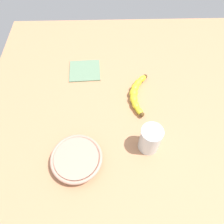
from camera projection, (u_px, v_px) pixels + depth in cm
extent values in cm
cube|color=tan|center=(130.00, 111.00, 87.08)|extent=(120.00, 120.00, 3.00)
ellipsoid|color=yellow|center=(142.00, 79.00, 92.28)|extent=(4.98, 4.81, 2.44)
ellipsoid|color=yellow|center=(138.00, 83.00, 91.03)|extent=(4.88, 5.28, 2.79)
ellipsoid|color=yellow|center=(135.00, 88.00, 89.58)|extent=(4.63, 5.36, 3.13)
ellipsoid|color=yellow|center=(134.00, 93.00, 87.99)|extent=(4.21, 5.03, 3.48)
ellipsoid|color=yellow|center=(134.00, 99.00, 86.35)|extent=(3.35, 4.64, 3.13)
ellipsoid|color=yellow|center=(136.00, 105.00, 84.74)|extent=(3.89, 5.08, 2.79)
ellipsoid|color=yellow|center=(139.00, 111.00, 83.23)|extent=(4.28, 5.11, 2.44)
sphere|color=#513819|center=(145.00, 76.00, 93.04)|extent=(1.92, 1.92, 1.92)
sphere|color=#513819|center=(142.00, 114.00, 82.27)|extent=(1.92, 1.92, 1.92)
cylinder|color=silver|center=(150.00, 139.00, 72.28)|extent=(7.31, 7.31, 11.09)
cylinder|color=beige|center=(150.00, 140.00, 72.55)|extent=(6.81, 6.81, 9.94)
cylinder|color=tan|center=(77.00, 160.00, 72.05)|extent=(14.96, 14.96, 3.91)
torus|color=tan|center=(76.00, 158.00, 70.92)|extent=(17.46, 17.46, 1.20)
cube|color=slate|center=(85.00, 71.00, 96.95)|extent=(14.33, 13.41, 0.60)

